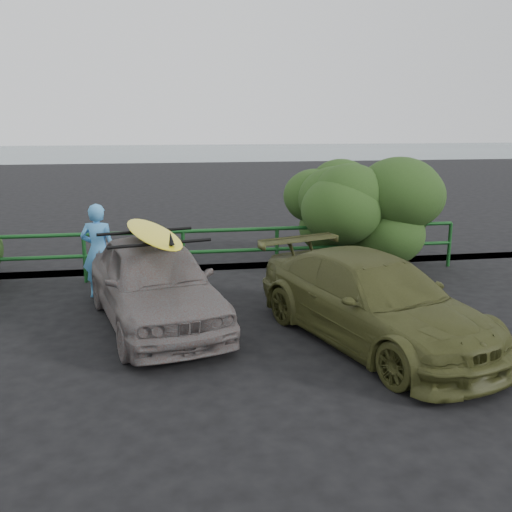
{
  "coord_description": "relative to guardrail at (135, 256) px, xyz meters",
  "views": [
    {
      "loc": [
        0.56,
        -6.72,
        3.22
      ],
      "look_at": [
        2.09,
        2.29,
        1.06
      ],
      "focal_mm": 40.0,
      "sensor_mm": 36.0,
      "label": 1
    }
  ],
  "objects": [
    {
      "name": "ocean",
      "position": [
        0.0,
        55.0,
        -0.52
      ],
      "size": [
        200.0,
        200.0,
        0.0
      ],
      "primitive_type": "plane",
      "color": "slate",
      "rests_on": "ground"
    },
    {
      "name": "surfboard",
      "position": [
        0.42,
        -2.74,
        0.99
      ],
      "size": [
        1.24,
        2.91,
        0.08
      ],
      "primitive_type": "ellipsoid",
      "rotation": [
        0.0,
        0.0,
        0.23
      ],
      "color": "yellow",
      "rests_on": "roof_rack"
    },
    {
      "name": "guardrail",
      "position": [
        0.0,
        0.0,
        0.0
      ],
      "size": [
        14.0,
        0.08,
        1.04
      ],
      "primitive_type": null,
      "color": "#14461A",
      "rests_on": "ground"
    },
    {
      "name": "shrub_right",
      "position": [
        5.0,
        0.5,
        0.57
      ],
      "size": [
        3.2,
        2.4,
        2.18
      ],
      "primitive_type": null,
      "color": "#264318",
      "rests_on": "ground"
    },
    {
      "name": "man",
      "position": [
        -0.6,
        -1.06,
        0.36
      ],
      "size": [
        0.72,
        0.54,
        1.77
      ],
      "primitive_type": "imported",
      "rotation": [
        0.0,
        0.0,
        2.94
      ],
      "color": "#4591D1",
      "rests_on": "ground"
    },
    {
      "name": "olive_vehicle",
      "position": [
        3.62,
        -4.07,
        0.12
      ],
      "size": [
        3.12,
        4.77,
        1.28
      ],
      "primitive_type": "imported",
      "rotation": [
        0.0,
        0.0,
        0.33
      ],
      "color": "#41441E",
      "rests_on": "ground"
    },
    {
      "name": "sedan",
      "position": [
        0.42,
        -2.74,
        0.19
      ],
      "size": [
        2.59,
        4.43,
        1.42
      ],
      "primitive_type": "imported",
      "rotation": [
        0.0,
        0.0,
        0.23
      ],
      "color": "#665D5B",
      "rests_on": "ground"
    },
    {
      "name": "roof_rack",
      "position": [
        0.42,
        -2.74,
        0.92
      ],
      "size": [
        1.8,
        1.44,
        0.05
      ],
      "primitive_type": null,
      "rotation": [
        0.0,
        0.0,
        0.23
      ],
      "color": "black",
      "rests_on": "sedan"
    },
    {
      "name": "ground",
      "position": [
        0.0,
        -5.0,
        -0.52
      ],
      "size": [
        80.0,
        80.0,
        0.0
      ],
      "primitive_type": "plane",
      "color": "black"
    }
  ]
}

